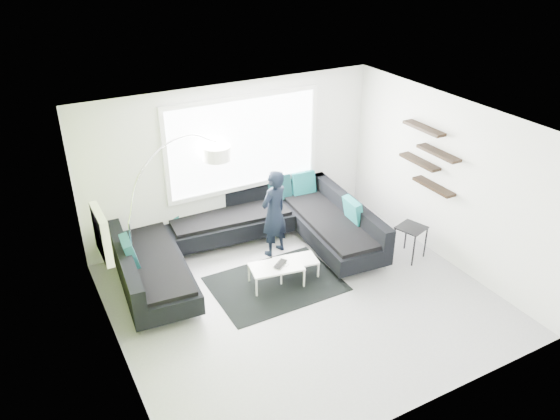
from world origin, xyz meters
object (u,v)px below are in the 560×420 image
object	(u,v)px
person	(274,213)
laptop	(283,265)
arc_lamp	(129,223)
sectional_sofa	(245,240)
side_table	(410,242)
coffee_table	(286,271)

from	to	relation	value
person	laptop	size ratio (longest dim) A/B	4.40
arc_lamp	laptop	world-z (taller)	arc_lamp
arc_lamp	person	bearing A→B (deg)	-19.88
sectional_sofa	arc_lamp	world-z (taller)	arc_lamp
arc_lamp	side_table	xyz separation A→B (m)	(4.37, -1.46, -0.81)
sectional_sofa	side_table	xyz separation A→B (m)	(2.53, -1.24, -0.10)
side_table	arc_lamp	bearing A→B (deg)	161.49
side_table	laptop	distance (m)	2.33
sectional_sofa	side_table	distance (m)	2.82
coffee_table	person	world-z (taller)	person
sectional_sofa	laptop	world-z (taller)	sectional_sofa
laptop	coffee_table	bearing A→B (deg)	-1.99
person	laptop	bearing A→B (deg)	50.71
sectional_sofa	laptop	size ratio (longest dim) A/B	12.44
side_table	person	size ratio (longest dim) A/B	0.38
sectional_sofa	person	xyz separation A→B (m)	(0.55, -0.00, 0.38)
coffee_table	laptop	size ratio (longest dim) A/B	3.01
person	coffee_table	bearing A→B (deg)	55.68
side_table	laptop	world-z (taller)	side_table
sectional_sofa	side_table	world-z (taller)	sectional_sofa
coffee_table	laptop	world-z (taller)	laptop
person	laptop	world-z (taller)	person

